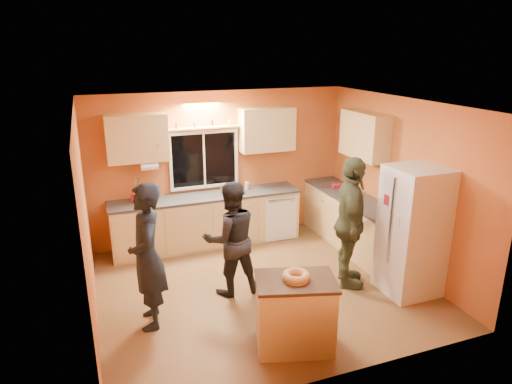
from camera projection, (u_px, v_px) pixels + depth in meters
name	position (u px, v px, depth m)	size (l,w,h in m)	color
ground	(262.00, 287.00, 6.56)	(4.50, 4.50, 0.00)	brown
room_shell	(260.00, 171.00, 6.47)	(4.54, 4.04, 2.61)	#D16835
back_counter	(227.00, 218.00, 7.94)	(4.23, 0.62, 0.90)	tan
right_counter	(361.00, 227.00, 7.52)	(0.62, 1.84, 0.90)	tan
refrigerator	(413.00, 231.00, 6.20)	(0.72, 0.70, 1.80)	silver
island	(295.00, 313.00, 5.15)	(1.02, 0.83, 0.86)	tan
bundt_pastry	(296.00, 276.00, 5.00)	(0.31, 0.31, 0.09)	tan
person_left	(147.00, 257.00, 5.44)	(0.66, 0.44, 1.82)	black
person_center	(231.00, 239.00, 6.20)	(0.79, 0.61, 1.62)	black
person_right	(350.00, 223.00, 6.36)	(1.11, 0.46, 1.89)	#343823
mixing_bowl	(232.00, 191.00, 7.79)	(0.37, 0.37, 0.09)	#301C10
utensil_crock	(139.00, 197.00, 7.33)	(0.14, 0.14, 0.17)	beige
potted_plant	(394.00, 209.00, 6.62)	(0.27, 0.23, 0.30)	gray
red_box	(337.00, 186.00, 8.07)	(0.16, 0.12, 0.07)	#AB1A2B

